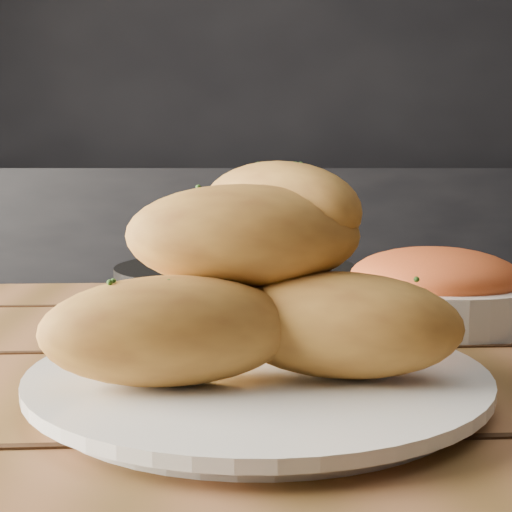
{
  "coord_description": "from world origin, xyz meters",
  "views": [
    {
      "loc": [
        -0.57,
        -0.55,
        0.9
      ],
      "look_at": [
        -0.54,
        -0.07,
        0.84
      ],
      "focal_mm": 50.0,
      "sensor_mm": 36.0,
      "label": 1
    }
  ],
  "objects_px": {
    "skillet": "(238,285)",
    "bowl": "(434,289)",
    "plate": "(258,379)",
    "bread_rolls": "(255,281)"
  },
  "relations": [
    {
      "from": "skillet",
      "to": "bowl",
      "type": "xyz_separation_m",
      "value": [
        0.19,
        -0.09,
        0.01
      ]
    },
    {
      "from": "plate",
      "to": "bowl",
      "type": "xyz_separation_m",
      "value": [
        0.18,
        0.21,
        0.02
      ]
    },
    {
      "from": "plate",
      "to": "bowl",
      "type": "height_order",
      "value": "bowl"
    },
    {
      "from": "plate",
      "to": "skillet",
      "type": "xyz_separation_m",
      "value": [
        -0.0,
        0.3,
        0.01
      ]
    },
    {
      "from": "bread_rolls",
      "to": "bowl",
      "type": "height_order",
      "value": "bread_rolls"
    },
    {
      "from": "plate",
      "to": "bread_rolls",
      "type": "relative_size",
      "value": 1.12
    },
    {
      "from": "plate",
      "to": "bowl",
      "type": "bearing_deg",
      "value": 48.72
    },
    {
      "from": "plate",
      "to": "skillet",
      "type": "bearing_deg",
      "value": 90.59
    },
    {
      "from": "plate",
      "to": "bread_rolls",
      "type": "bearing_deg",
      "value": 117.07
    },
    {
      "from": "plate",
      "to": "bowl",
      "type": "relative_size",
      "value": 1.57
    }
  ]
}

